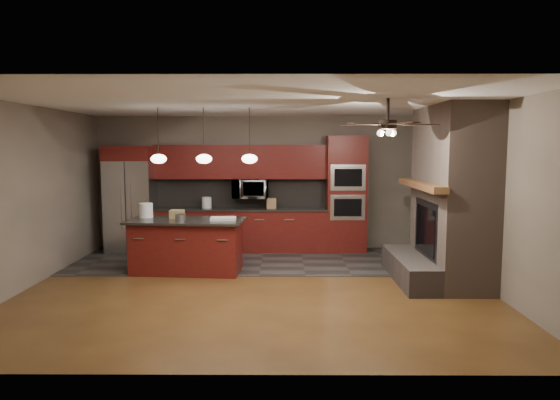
{
  "coord_description": "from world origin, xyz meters",
  "views": [
    {
      "loc": [
        0.4,
        -7.53,
        2.15
      ],
      "look_at": [
        0.35,
        0.6,
        1.29
      ],
      "focal_mm": 32.0,
      "sensor_mm": 36.0,
      "label": 1
    }
  ],
  "objects_px": {
    "counter_box": "(271,203)",
    "kitchen_island": "(187,246)",
    "refrigerator": "(131,199)",
    "paint_tray": "(223,219)",
    "white_bucket": "(146,210)",
    "paint_can": "(180,218)",
    "oven_tower": "(346,194)",
    "cardboard_box": "(177,214)",
    "microwave": "(250,189)",
    "counter_bucket": "(207,203)"
  },
  "relations": [
    {
      "from": "counter_box",
      "to": "kitchen_island",
      "type": "bearing_deg",
      "value": -133.11
    },
    {
      "from": "refrigerator",
      "to": "counter_box",
      "type": "bearing_deg",
      "value": 0.62
    },
    {
      "from": "oven_tower",
      "to": "white_bucket",
      "type": "bearing_deg",
      "value": -157.36
    },
    {
      "from": "counter_bucket",
      "to": "kitchen_island",
      "type": "bearing_deg",
      "value": -92.45
    },
    {
      "from": "kitchen_island",
      "to": "white_bucket",
      "type": "relative_size",
      "value": 8.03
    },
    {
      "from": "paint_can",
      "to": "cardboard_box",
      "type": "relative_size",
      "value": 0.77
    },
    {
      "from": "cardboard_box",
      "to": "counter_bucket",
      "type": "bearing_deg",
      "value": 88.26
    },
    {
      "from": "white_bucket",
      "to": "kitchen_island",
      "type": "bearing_deg",
      "value": -18.12
    },
    {
      "from": "oven_tower",
      "to": "paint_can",
      "type": "bearing_deg",
      "value": -146.77
    },
    {
      "from": "paint_tray",
      "to": "cardboard_box",
      "type": "xyz_separation_m",
      "value": [
        -0.83,
        0.19,
        0.05
      ]
    },
    {
      "from": "white_bucket",
      "to": "counter_box",
      "type": "relative_size",
      "value": 1.19
    },
    {
      "from": "kitchen_island",
      "to": "paint_tray",
      "type": "bearing_deg",
      "value": 2.57
    },
    {
      "from": "paint_tray",
      "to": "oven_tower",
      "type": "bearing_deg",
      "value": 34.4
    },
    {
      "from": "counter_box",
      "to": "paint_tray",
      "type": "bearing_deg",
      "value": -117.83
    },
    {
      "from": "paint_can",
      "to": "counter_box",
      "type": "bearing_deg",
      "value": 52.61
    },
    {
      "from": "paint_can",
      "to": "cardboard_box",
      "type": "xyz_separation_m",
      "value": [
        -0.13,
        0.35,
        0.01
      ]
    },
    {
      "from": "refrigerator",
      "to": "kitchen_island",
      "type": "distance_m",
      "value": 2.34
    },
    {
      "from": "microwave",
      "to": "cardboard_box",
      "type": "relative_size",
      "value": 3.21
    },
    {
      "from": "counter_bucket",
      "to": "microwave",
      "type": "bearing_deg",
      "value": 3.18
    },
    {
      "from": "kitchen_island",
      "to": "counter_bucket",
      "type": "relative_size",
      "value": 9.04
    },
    {
      "from": "white_bucket",
      "to": "paint_can",
      "type": "distance_m",
      "value": 0.82
    },
    {
      "from": "microwave",
      "to": "refrigerator",
      "type": "height_order",
      "value": "refrigerator"
    },
    {
      "from": "counter_box",
      "to": "counter_bucket",
      "type": "bearing_deg",
      "value": 173.73
    },
    {
      "from": "kitchen_island",
      "to": "paint_can",
      "type": "bearing_deg",
      "value": -103.91
    },
    {
      "from": "cardboard_box",
      "to": "paint_tray",
      "type": "bearing_deg",
      "value": -5.25
    },
    {
      "from": "microwave",
      "to": "paint_can",
      "type": "relative_size",
      "value": 4.14
    },
    {
      "from": "microwave",
      "to": "counter_box",
      "type": "bearing_deg",
      "value": -12.87
    },
    {
      "from": "oven_tower",
      "to": "counter_box",
      "type": "height_order",
      "value": "oven_tower"
    },
    {
      "from": "microwave",
      "to": "cardboard_box",
      "type": "xyz_separation_m",
      "value": [
        -1.17,
        -1.68,
        -0.31
      ]
    },
    {
      "from": "cardboard_box",
      "to": "counter_bucket",
      "type": "relative_size",
      "value": 1.01
    },
    {
      "from": "paint_tray",
      "to": "counter_box",
      "type": "height_order",
      "value": "counter_box"
    },
    {
      "from": "cardboard_box",
      "to": "counter_bucket",
      "type": "distance_m",
      "value": 1.65
    },
    {
      "from": "paint_can",
      "to": "cardboard_box",
      "type": "distance_m",
      "value": 0.37
    },
    {
      "from": "cardboard_box",
      "to": "counter_box",
      "type": "bearing_deg",
      "value": 52.19
    },
    {
      "from": "refrigerator",
      "to": "paint_tray",
      "type": "height_order",
      "value": "refrigerator"
    },
    {
      "from": "paint_can",
      "to": "paint_tray",
      "type": "height_order",
      "value": "paint_can"
    },
    {
      "from": "kitchen_island",
      "to": "paint_can",
      "type": "xyz_separation_m",
      "value": [
        -0.06,
        -0.18,
        0.51
      ]
    },
    {
      "from": "oven_tower",
      "to": "white_bucket",
      "type": "xyz_separation_m",
      "value": [
        -3.71,
        -1.55,
        -0.14
      ]
    },
    {
      "from": "white_bucket",
      "to": "microwave",
      "type": "bearing_deg",
      "value": 42.8
    },
    {
      "from": "oven_tower",
      "to": "kitchen_island",
      "type": "distance_m",
      "value": 3.53
    },
    {
      "from": "white_bucket",
      "to": "paint_tray",
      "type": "relative_size",
      "value": 0.59
    },
    {
      "from": "oven_tower",
      "to": "refrigerator",
      "type": "relative_size",
      "value": 1.09
    },
    {
      "from": "white_bucket",
      "to": "counter_bucket",
      "type": "xyz_separation_m",
      "value": [
        0.83,
        1.55,
        -0.03
      ]
    },
    {
      "from": "white_bucket",
      "to": "cardboard_box",
      "type": "height_order",
      "value": "white_bucket"
    },
    {
      "from": "microwave",
      "to": "paint_can",
      "type": "height_order",
      "value": "microwave"
    },
    {
      "from": "refrigerator",
      "to": "white_bucket",
      "type": "bearing_deg",
      "value": -64.16
    },
    {
      "from": "paint_can",
      "to": "counter_bucket",
      "type": "xyz_separation_m",
      "value": [
        0.14,
        1.98,
        0.03
      ]
    },
    {
      "from": "cardboard_box",
      "to": "counter_box",
      "type": "height_order",
      "value": "counter_box"
    },
    {
      "from": "white_bucket",
      "to": "counter_bucket",
      "type": "bearing_deg",
      "value": 61.87
    },
    {
      "from": "refrigerator",
      "to": "paint_can",
      "type": "relative_size",
      "value": 12.33
    }
  ]
}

